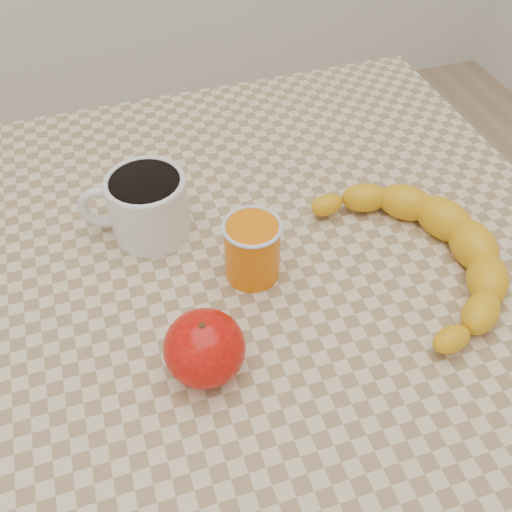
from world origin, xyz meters
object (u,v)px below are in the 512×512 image
object	(u,v)px
apple	(205,348)
orange_juice_glass	(252,249)
table	(256,312)
coffee_mug	(146,204)
banana	(420,252)

from	to	relation	value
apple	orange_juice_glass	bearing A→B (deg)	52.43
table	coffee_mug	distance (m)	0.19
table	apple	distance (m)	0.19
coffee_mug	banana	distance (m)	0.32
orange_juice_glass	banana	distance (m)	0.19
table	orange_juice_glass	distance (m)	0.13
coffee_mug	apple	bearing A→B (deg)	-85.85
table	apple	xyz separation A→B (m)	(-0.09, -0.11, 0.12)
orange_juice_glass	banana	bearing A→B (deg)	-15.09
banana	coffee_mug	bearing A→B (deg)	151.02
table	coffee_mug	size ratio (longest dim) A/B	5.62
table	banana	xyz separation A→B (m)	(0.18, -0.06, 0.11)
orange_juice_glass	banana	xyz separation A→B (m)	(0.19, -0.05, -0.02)
orange_juice_glass	coffee_mug	bearing A→B (deg)	132.86
table	apple	bearing A→B (deg)	-128.07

